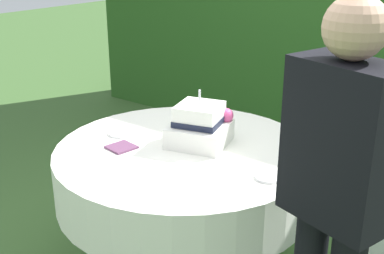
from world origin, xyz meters
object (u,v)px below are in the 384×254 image
object	(u,v)px
wedding_cake	(200,126)
cake_table	(185,173)
standing_person	(336,197)
serving_plate_near	(122,133)
serving_plate_far	(268,177)
napkin_stack	(121,147)

from	to	relation	value
wedding_cake	cake_table	bearing A→B (deg)	-107.07
cake_table	standing_person	world-z (taller)	standing_person
serving_plate_near	standing_person	distance (m)	1.29
wedding_cake	serving_plate_far	distance (m)	0.49
serving_plate_far	standing_person	bearing A→B (deg)	-33.16
wedding_cake	serving_plate_near	bearing A→B (deg)	-160.13
cake_table	standing_person	xyz separation A→B (m)	(0.88, -0.30, 0.29)
wedding_cake	napkin_stack	world-z (taller)	wedding_cake
serving_plate_far	standing_person	distance (m)	0.49
standing_person	serving_plate_far	bearing A→B (deg)	146.84
wedding_cake	standing_person	distance (m)	0.94
cake_table	serving_plate_near	world-z (taller)	serving_plate_near
cake_table	wedding_cake	size ratio (longest dim) A/B	3.72
napkin_stack	standing_person	xyz separation A→B (m)	(1.13, -0.10, 0.14)
wedding_cake	standing_person	world-z (taller)	standing_person
serving_plate_near	standing_person	size ratio (longest dim) A/B	0.09
serving_plate_near	serving_plate_far	size ratio (longest dim) A/B	1.18
serving_plate_near	napkin_stack	world-z (taller)	serving_plate_near
cake_table	serving_plate_far	xyz separation A→B (m)	(0.49, -0.04, 0.14)
standing_person	serving_plate_near	bearing A→B (deg)	169.24
cake_table	napkin_stack	xyz separation A→B (m)	(-0.25, -0.19, 0.14)
cake_table	serving_plate_far	world-z (taller)	serving_plate_far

